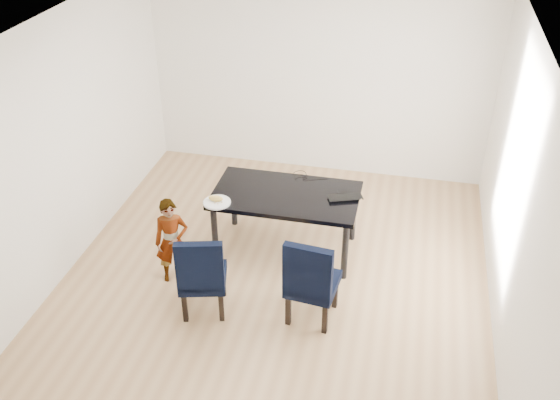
% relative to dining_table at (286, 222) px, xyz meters
% --- Properties ---
extents(floor, '(4.50, 5.00, 0.01)m').
position_rel_dining_table_xyz_m(floor, '(0.00, -0.50, -0.38)').
color(floor, tan).
rests_on(floor, ground).
extents(ceiling, '(4.50, 5.00, 0.01)m').
position_rel_dining_table_xyz_m(ceiling, '(0.00, -0.50, 2.33)').
color(ceiling, white).
rests_on(ceiling, wall_back).
extents(wall_back, '(4.50, 0.01, 2.70)m').
position_rel_dining_table_xyz_m(wall_back, '(0.00, 2.00, 0.98)').
color(wall_back, white).
rests_on(wall_back, ground).
extents(wall_front, '(4.50, 0.01, 2.70)m').
position_rel_dining_table_xyz_m(wall_front, '(0.00, -3.00, 0.98)').
color(wall_front, white).
rests_on(wall_front, ground).
extents(wall_left, '(0.01, 5.00, 2.70)m').
position_rel_dining_table_xyz_m(wall_left, '(-2.25, -0.50, 0.98)').
color(wall_left, white).
rests_on(wall_left, ground).
extents(wall_right, '(0.01, 5.00, 2.70)m').
position_rel_dining_table_xyz_m(wall_right, '(2.25, -0.50, 0.98)').
color(wall_right, white).
rests_on(wall_right, ground).
extents(dining_table, '(1.60, 0.90, 0.75)m').
position_rel_dining_table_xyz_m(dining_table, '(0.00, 0.00, 0.00)').
color(dining_table, black).
rests_on(dining_table, floor).
extents(chair_left, '(0.55, 0.57, 0.94)m').
position_rel_dining_table_xyz_m(chair_left, '(-0.59, -1.16, 0.10)').
color(chair_left, black).
rests_on(chair_left, floor).
extents(chair_right, '(0.52, 0.54, 0.98)m').
position_rel_dining_table_xyz_m(chair_right, '(0.49, -1.03, 0.11)').
color(chair_right, black).
rests_on(chair_right, floor).
extents(child, '(0.42, 0.35, 0.98)m').
position_rel_dining_table_xyz_m(child, '(-1.05, -0.77, 0.11)').
color(child, orange).
rests_on(child, floor).
extents(plate, '(0.33, 0.33, 0.02)m').
position_rel_dining_table_xyz_m(plate, '(-0.68, -0.35, 0.38)').
color(plate, white).
rests_on(plate, dining_table).
extents(sandwich, '(0.16, 0.08, 0.06)m').
position_rel_dining_table_xyz_m(sandwich, '(-0.69, -0.34, 0.42)').
color(sandwich, gold).
rests_on(sandwich, plate).
extents(laptop, '(0.43, 0.36, 0.03)m').
position_rel_dining_table_xyz_m(laptop, '(0.63, 0.08, 0.39)').
color(laptop, black).
rests_on(laptop, dining_table).
extents(cable_tangle, '(0.15, 0.15, 0.01)m').
position_rel_dining_table_xyz_m(cable_tangle, '(0.10, 0.35, 0.38)').
color(cable_tangle, black).
rests_on(cable_tangle, dining_table).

